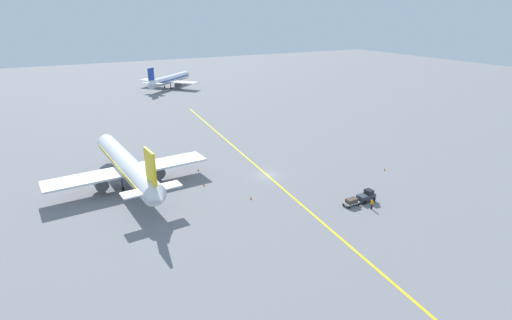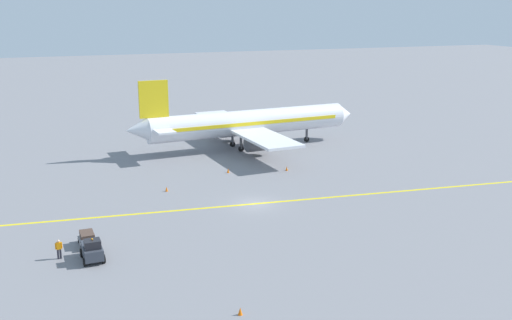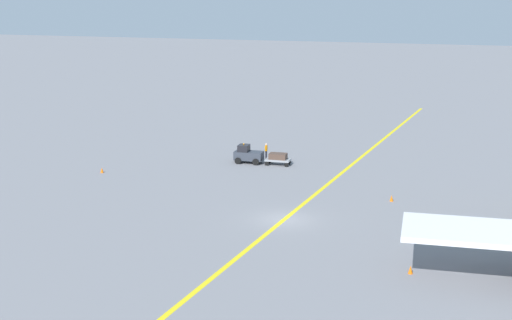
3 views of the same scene
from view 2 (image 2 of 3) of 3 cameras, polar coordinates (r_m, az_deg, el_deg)
name	(u,v)px [view 2 (image 2 of 3)]	position (r m, az deg, el deg)	size (l,w,h in m)	color
ground_plane	(255,204)	(63.30, -0.11, -4.20)	(400.00, 400.00, 0.00)	slate
apron_yellow_centreline	(255,204)	(63.30, -0.11, -4.19)	(0.40, 120.00, 0.01)	yellow
airplane_at_gate	(246,123)	(86.79, -0.92, 3.52)	(28.33, 35.55, 10.60)	white
baggage_tug_dark	(92,250)	(51.36, -15.33, -8.27)	(3.06, 1.87, 2.11)	#333842
baggage_cart_trailing	(87,238)	(54.46, -15.78, -7.12)	(2.66, 1.51, 1.24)	gray
ground_crew_worker	(59,248)	(52.42, -18.26, -8.01)	(0.25, 0.58, 1.68)	#23232D
traffic_cone_near_nose	(240,311)	(41.80, -1.51, -14.20)	(0.32, 0.32, 0.55)	orange
traffic_cone_mid_apron	(228,171)	(74.81, -2.67, -1.01)	(0.32, 0.32, 0.55)	orange
traffic_cone_by_wingtip	(287,169)	(75.75, 2.94, -0.82)	(0.32, 0.32, 0.55)	orange
traffic_cone_far_edge	(167,189)	(68.12, -8.51, -2.75)	(0.32, 0.32, 0.55)	orange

